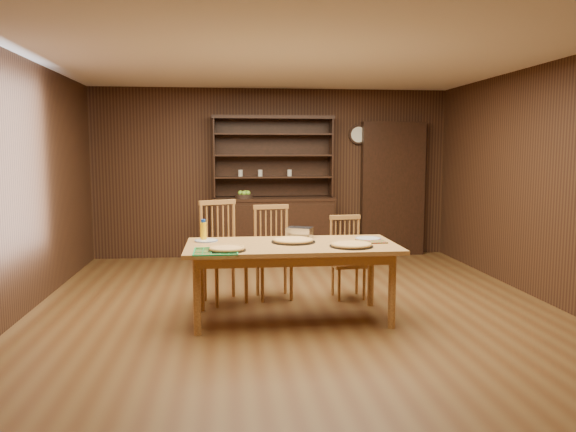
{
  "coord_description": "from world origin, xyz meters",
  "views": [
    {
      "loc": [
        -0.71,
        -5.73,
        1.65
      ],
      "look_at": [
        -0.04,
        0.4,
        0.93
      ],
      "focal_mm": 35.0,
      "sensor_mm": 36.0,
      "label": 1
    }
  ],
  "objects": [
    {
      "name": "room_shell",
      "position": [
        0.0,
        0.0,
        1.58
      ],
      "size": [
        6.0,
        6.0,
        6.0
      ],
      "color": "white",
      "rests_on": "floor"
    },
    {
      "name": "dining_table",
      "position": [
        -0.09,
        -0.38,
        0.68
      ],
      "size": [
        2.04,
        1.02,
        0.75
      ],
      "color": "gold",
      "rests_on": "floor"
    },
    {
      "name": "chair_right",
      "position": [
        0.63,
        0.41,
        0.49
      ],
      "size": [
        0.4,
        0.39,
        0.92
      ],
      "rotation": [
        0.0,
        0.0,
        0.08
      ],
      "color": "#A66B39",
      "rests_on": "floor"
    },
    {
      "name": "china_hutch",
      "position": [
        -0.0,
        2.75,
        0.6
      ],
      "size": [
        1.84,
        0.52,
        2.17
      ],
      "color": "black",
      "rests_on": "floor"
    },
    {
      "name": "chair_left",
      "position": [
        -0.77,
        0.4,
        0.59
      ],
      "size": [
        0.59,
        0.58,
        1.11
      ],
      "rotation": [
        0.0,
        0.0,
        0.43
      ],
      "color": "#A66B39",
      "rests_on": "floor"
    },
    {
      "name": "fruit_bowl",
      "position": [
        -0.45,
        2.69,
        0.98
      ],
      "size": [
        0.27,
        0.27,
        0.12
      ],
      "color": "black",
      "rests_on": "china_hutch"
    },
    {
      "name": "floor",
      "position": [
        0.0,
        0.0,
        0.0
      ],
      "size": [
        6.0,
        6.0,
        0.0
      ],
      "primitive_type": "plane",
      "color": "brown",
      "rests_on": "ground"
    },
    {
      "name": "doorway",
      "position": [
        1.9,
        2.9,
        1.05
      ],
      "size": [
        1.0,
        0.18,
        2.1
      ],
      "primitive_type": "cube",
      "color": "black",
      "rests_on": "floor"
    },
    {
      "name": "foil_dish",
      "position": [
        0.04,
        0.04,
        0.8
      ],
      "size": [
        0.31,
        0.27,
        0.1
      ],
      "primitive_type": "cube",
      "rotation": [
        0.0,
        0.0,
        -0.41
      ],
      "color": "silver",
      "rests_on": "dining_table"
    },
    {
      "name": "wall_clock",
      "position": [
        1.35,
        2.96,
        1.9
      ],
      "size": [
        0.3,
        0.05,
        0.3
      ],
      "color": "black",
      "rests_on": "room_shell"
    },
    {
      "name": "cooling_rack",
      "position": [
        -0.82,
        -0.74,
        0.76
      ],
      "size": [
        0.5,
        0.5,
        0.02
      ],
      "primitive_type": null,
      "rotation": [
        0.0,
        0.0,
        -0.38
      ],
      "color": "#0CA047",
      "rests_on": "dining_table"
    },
    {
      "name": "plate_left",
      "position": [
        -0.92,
        -0.14,
        0.76
      ],
      "size": [
        0.23,
        0.23,
        0.02
      ],
      "color": "silver",
      "rests_on": "dining_table"
    },
    {
      "name": "pizza_center",
      "position": [
        -0.06,
        -0.28,
        0.77
      ],
      "size": [
        0.44,
        0.44,
        0.04
      ],
      "color": "black",
      "rests_on": "dining_table"
    },
    {
      "name": "plate_right",
      "position": [
        0.72,
        -0.19,
        0.76
      ],
      "size": [
        0.26,
        0.26,
        0.02
      ],
      "color": "silver",
      "rests_on": "dining_table"
    },
    {
      "name": "pizza_left",
      "position": [
        -0.71,
        -0.69,
        0.77
      ],
      "size": [
        0.34,
        0.34,
        0.04
      ],
      "color": "black",
      "rests_on": "dining_table"
    },
    {
      "name": "pizza_right",
      "position": [
        0.45,
        -0.6,
        0.77
      ],
      "size": [
        0.41,
        0.41,
        0.04
      ],
      "color": "black",
      "rests_on": "dining_table"
    },
    {
      "name": "juice_bottle",
      "position": [
        -0.95,
        -0.09,
        0.85
      ],
      "size": [
        0.06,
        0.06,
        0.22
      ],
      "color": "#FFB90D",
      "rests_on": "dining_table"
    },
    {
      "name": "pot_holder_a",
      "position": [
        0.76,
        -0.38,
        0.76
      ],
      "size": [
        0.18,
        0.18,
        0.01
      ],
      "primitive_type": "cube",
      "rotation": [
        0.0,
        0.0,
        0.02
      ],
      "color": "maroon",
      "rests_on": "dining_table"
    },
    {
      "name": "chair_center",
      "position": [
        -0.2,
        0.51,
        0.55
      ],
      "size": [
        0.47,
        0.45,
        1.04
      ],
      "rotation": [
        0.0,
        0.0,
        0.11
      ],
      "color": "#A66B39",
      "rests_on": "floor"
    },
    {
      "name": "pot_holder_b",
      "position": [
        0.67,
        -0.31,
        0.76
      ],
      "size": [
        0.2,
        0.2,
        0.01
      ],
      "primitive_type": "cube",
      "rotation": [
        0.0,
        0.0,
        0.07
      ],
      "color": "maroon",
      "rests_on": "dining_table"
    }
  ]
}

